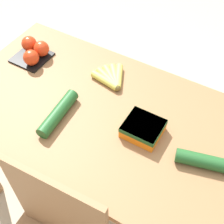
{
  "coord_description": "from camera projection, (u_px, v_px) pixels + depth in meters",
  "views": [
    {
      "loc": [
        -0.41,
        0.69,
        1.76
      ],
      "look_at": [
        0.0,
        0.0,
        0.8
      ],
      "focal_mm": 50.0,
      "sensor_mm": 36.0,
      "label": 1
    }
  ],
  "objects": [
    {
      "name": "ground_plane",
      "position": [
        112.0,
        198.0,
        1.86
      ],
      "size": [
        12.0,
        12.0,
        0.0
      ],
      "primitive_type": "plane",
      "color": "#B7A88E"
    },
    {
      "name": "dining_table",
      "position": [
        112.0,
        134.0,
        1.36
      ],
      "size": [
        1.38,
        0.72,
        0.77
      ],
      "color": "olive",
      "rests_on": "ground_plane"
    },
    {
      "name": "banana_bunch",
      "position": [
        112.0,
        78.0,
        1.39
      ],
      "size": [
        0.16,
        0.15,
        0.03
      ],
      "color": "brown",
      "rests_on": "dining_table"
    },
    {
      "name": "tomato_pack",
      "position": [
        34.0,
        51.0,
        1.48
      ],
      "size": [
        0.16,
        0.16,
        0.08
      ],
      "color": "black",
      "rests_on": "dining_table"
    },
    {
      "name": "carrot_bag",
      "position": [
        143.0,
        128.0,
        1.19
      ],
      "size": [
        0.14,
        0.13,
        0.05
      ],
      "color": "orange",
      "rests_on": "dining_table"
    },
    {
      "name": "cucumber_near",
      "position": [
        58.0,
        113.0,
        1.25
      ],
      "size": [
        0.07,
        0.24,
        0.05
      ],
      "color": "#1E5123",
      "rests_on": "dining_table"
    },
    {
      "name": "cucumber_far",
      "position": [
        209.0,
        162.0,
        1.1
      ],
      "size": [
        0.24,
        0.11,
        0.05
      ],
      "color": "#1E5123",
      "rests_on": "dining_table"
    }
  ]
}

